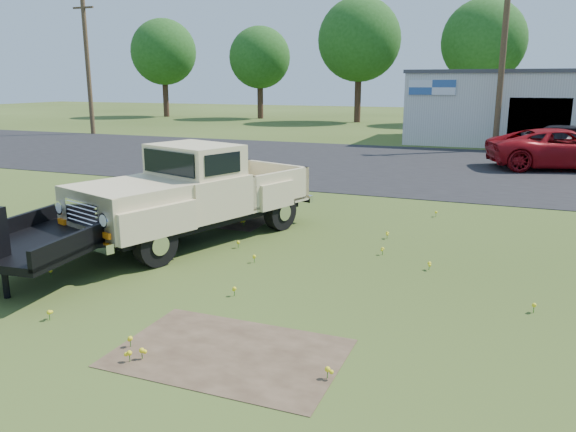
# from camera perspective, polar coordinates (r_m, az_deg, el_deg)

# --- Properties ---
(ground) EXTENTS (140.00, 140.00, 0.00)m
(ground) POSITION_cam_1_polar(r_m,az_deg,el_deg) (10.86, -5.68, -5.57)
(ground) COLOR #2F4115
(ground) RESTS_ON ground
(asphalt_lot) EXTENTS (90.00, 14.00, 0.02)m
(asphalt_lot) POSITION_cam_1_polar(r_m,az_deg,el_deg) (24.82, 10.41, 5.13)
(asphalt_lot) COLOR black
(asphalt_lot) RESTS_ON ground
(dirt_patch_a) EXTENTS (3.00, 2.00, 0.01)m
(dirt_patch_a) POSITION_cam_1_polar(r_m,az_deg,el_deg) (7.77, -5.96, -13.69)
(dirt_patch_a) COLOR #443324
(dirt_patch_a) RESTS_ON ground
(dirt_patch_b) EXTENTS (2.20, 1.60, 0.01)m
(dirt_patch_b) POSITION_cam_1_polar(r_m,az_deg,el_deg) (14.73, -6.38, -0.45)
(dirt_patch_b) COLOR #443324
(dirt_patch_b) RESTS_ON ground
(commercial_building) EXTENTS (14.20, 8.20, 4.15)m
(commercial_building) POSITION_cam_1_polar(r_m,az_deg,el_deg) (36.14, 24.00, 10.13)
(commercial_building) COLOR #B9B9B5
(commercial_building) RESTS_ON ground
(utility_pole_west) EXTENTS (1.60, 0.30, 9.00)m
(utility_pole_west) POSITION_cam_1_polar(r_m,az_deg,el_deg) (41.04, -19.68, 14.29)
(utility_pole_west) COLOR #472E21
(utility_pole_west) RESTS_ON ground
(utility_pole_mid) EXTENTS (1.60, 0.30, 9.00)m
(utility_pole_mid) POSITION_cam_1_polar(r_m,az_deg,el_deg) (31.12, 20.96, 14.66)
(utility_pole_mid) COLOR #472E21
(utility_pole_mid) RESTS_ON ground
(treeline_a) EXTENTS (6.40, 6.40, 9.52)m
(treeline_a) POSITION_cam_1_polar(r_m,az_deg,el_deg) (59.09, -12.53, 15.94)
(treeline_a) COLOR #3A241A
(treeline_a) RESTS_ON ground
(treeline_b) EXTENTS (5.76, 5.76, 8.57)m
(treeline_b) POSITION_cam_1_polar(r_m,az_deg,el_deg) (55.06, -2.88, 15.77)
(treeline_b) COLOR #3A241A
(treeline_b) RESTS_ON ground
(treeline_c) EXTENTS (7.04, 7.04, 10.47)m
(treeline_c) POSITION_cam_1_polar(r_m,az_deg,el_deg) (50.36, 7.26, 17.33)
(treeline_c) COLOR #3A241A
(treeline_c) RESTS_ON ground
(treeline_d) EXTENTS (6.72, 6.72, 10.00)m
(treeline_d) POSITION_cam_1_polar(r_m,az_deg,el_deg) (49.77, 19.25, 16.39)
(treeline_d) COLOR #3A241A
(treeline_d) RESTS_ON ground
(vintage_pickup_truck) EXTENTS (4.17, 6.45, 2.18)m
(vintage_pickup_truck) POSITION_cam_1_polar(r_m,az_deg,el_deg) (12.92, -9.32, 2.42)
(vintage_pickup_truck) COLOR beige
(vintage_pickup_truck) RESTS_ON ground
(flatbed_trailer) EXTENTS (2.49, 6.04, 1.61)m
(flatbed_trailer) POSITION_cam_1_polar(r_m,az_deg,el_deg) (12.04, -19.88, -0.44)
(flatbed_trailer) COLOR black
(flatbed_trailer) RESTS_ON ground
(red_pickup) EXTENTS (6.39, 4.24, 1.63)m
(red_pickup) POSITION_cam_1_polar(r_m,az_deg,el_deg) (25.73, 26.13, 6.10)
(red_pickup) COLOR maroon
(red_pickup) RESTS_ON ground
(dark_sedan) EXTENTS (5.00, 2.70, 1.61)m
(dark_sedan) POSITION_cam_1_polar(r_m,az_deg,el_deg) (29.63, 27.08, 6.80)
(dark_sedan) COLOR black
(dark_sedan) RESTS_ON ground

